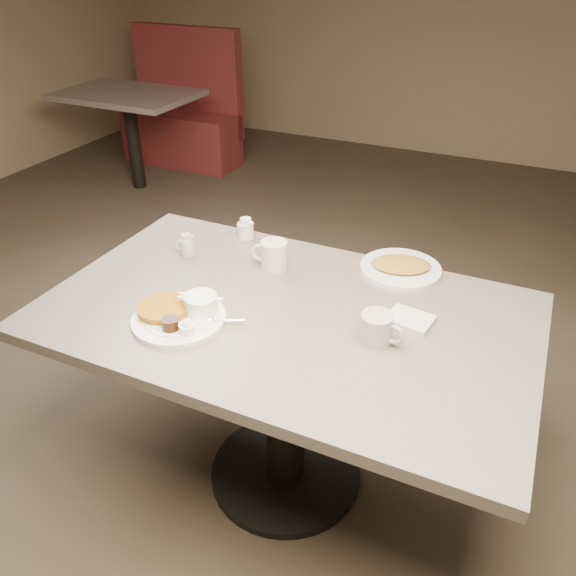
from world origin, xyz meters
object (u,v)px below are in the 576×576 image
at_px(creamer_left, 187,245).
at_px(hash_plate, 401,267).
at_px(main_plate, 181,313).
at_px(booth_back_left, 179,117).
at_px(diner_table, 285,353).
at_px(coffee_mug_near, 378,328).
at_px(creamer_right, 246,229).
at_px(coffee_mug_far, 273,255).

xyz_separation_m(creamer_left, hash_plate, (0.74, 0.21, -0.02)).
distance_m(main_plate, hash_plate, 0.77).
height_order(creamer_left, booth_back_left, booth_back_left).
height_order(diner_table, coffee_mug_near, coffee_mug_near).
relative_size(creamer_right, hash_plate, 0.24).
height_order(creamer_right, booth_back_left, booth_back_left).
xyz_separation_m(diner_table, main_plate, (-0.26, -0.18, 0.19)).
distance_m(main_plate, coffee_mug_near, 0.58).
distance_m(coffee_mug_far, booth_back_left, 3.36).
bearing_deg(diner_table, coffee_mug_near, -6.64).
height_order(coffee_mug_near, creamer_left, coffee_mug_near).
distance_m(creamer_right, booth_back_left, 3.10).
distance_m(creamer_left, booth_back_left, 3.19).
bearing_deg(creamer_left, booth_back_left, 125.37).
height_order(main_plate, creamer_right, creamer_right).
bearing_deg(coffee_mug_far, diner_table, -56.07).
relative_size(main_plate, creamer_right, 4.32).
bearing_deg(coffee_mug_near, booth_back_left, 133.05).
xyz_separation_m(main_plate, creamer_right, (-0.08, 0.57, 0.01)).
bearing_deg(creamer_right, coffee_mug_far, -40.02).
relative_size(diner_table, coffee_mug_near, 11.02).
height_order(creamer_left, creamer_right, same).
bearing_deg(diner_table, booth_back_left, 129.91).
xyz_separation_m(diner_table, hash_plate, (0.26, 0.39, 0.18)).
bearing_deg(booth_back_left, main_plate, -55.14).
relative_size(creamer_right, booth_back_left, 0.07).
height_order(diner_table, booth_back_left, booth_back_left).
relative_size(coffee_mug_near, creamer_right, 1.58).
xyz_separation_m(creamer_left, creamer_right, (0.13, 0.21, -0.00)).
xyz_separation_m(coffee_mug_near, coffee_mug_far, (-0.45, 0.26, 0.00)).
height_order(diner_table, main_plate, main_plate).
distance_m(main_plate, coffee_mug_far, 0.42).
xyz_separation_m(diner_table, creamer_left, (-0.48, 0.18, 0.21)).
bearing_deg(creamer_left, diner_table, -20.70).
distance_m(creamer_right, hash_plate, 0.61).
xyz_separation_m(coffee_mug_far, creamer_left, (-0.33, -0.04, -0.01)).
height_order(main_plate, creamer_left, creamer_left).
relative_size(coffee_mug_near, creamer_left, 1.70).
xyz_separation_m(hash_plate, booth_back_left, (-2.57, 2.38, -0.35)).
bearing_deg(coffee_mug_far, creamer_right, 139.98).
height_order(coffee_mug_near, coffee_mug_far, coffee_mug_far).
height_order(coffee_mug_near, creamer_right, coffee_mug_near).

